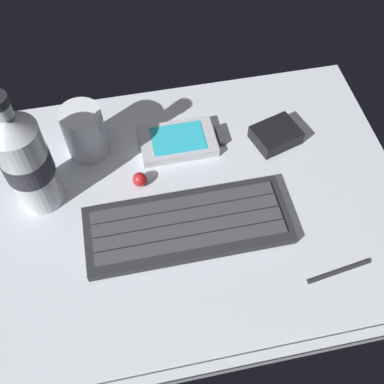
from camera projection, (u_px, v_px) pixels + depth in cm
name	position (u px, v px, depth cm)	size (l,w,h in cm)	color
ground_plane	(192.00, 208.00, 70.52)	(64.00, 48.00, 2.80)	silver
keyboard	(187.00, 225.00, 66.86)	(29.04, 11.09, 1.70)	#232328
handheld_device	(182.00, 140.00, 75.49)	(12.83, 7.66, 1.50)	#B7BABF
juice_cup	(85.00, 133.00, 72.14)	(6.40, 6.40, 8.50)	silver
water_bottle	(25.00, 160.00, 62.92)	(6.73, 6.73, 20.80)	silver
charger_block	(276.00, 135.00, 75.49)	(7.00, 5.60, 2.40)	black
trackball_mouse	(140.00, 179.00, 70.84)	(2.20, 2.20, 2.20)	red
stylus_pen	(339.00, 270.00, 63.55)	(0.70, 0.70, 9.50)	#26262B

